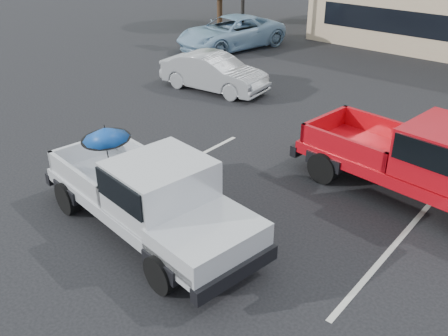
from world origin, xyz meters
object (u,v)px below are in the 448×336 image
Objects in this scene: blue_suv at (231,33)px; red_pickup at (437,162)px; silver_sedan at (214,72)px; silver_pickup at (155,194)px.

red_pickup is at bearing -21.04° from blue_suv.
blue_suv is (-12.82, 8.45, -0.31)m from red_pickup.
silver_sedan is at bearing 168.60° from red_pickup.
red_pickup is (4.00, 5.06, 0.04)m from silver_pickup.
silver_pickup is 1.06× the size of blue_suv.
silver_sedan is at bearing 131.43° from silver_pickup.
silver_sedan is 0.76× the size of blue_suv.
silver_pickup is 16.13m from blue_suv.
silver_pickup reaches higher than blue_suv.
silver_pickup is 9.72m from silver_sedan.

